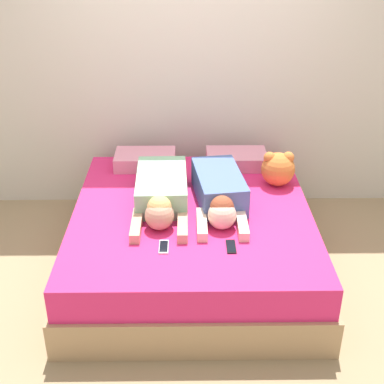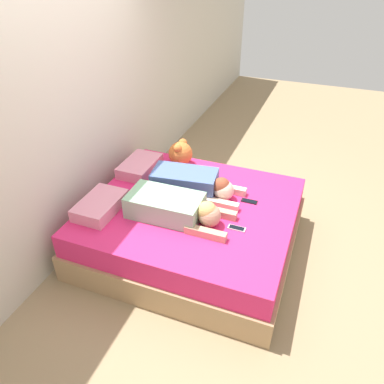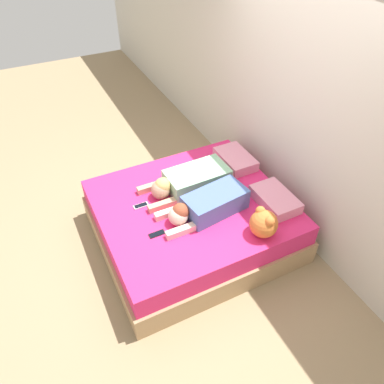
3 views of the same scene
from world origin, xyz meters
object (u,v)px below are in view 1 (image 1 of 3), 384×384
person_left (161,193)px  cell_phone_left (164,247)px  pillow_head_left (145,160)px  pillow_head_right (237,159)px  bed (192,240)px  plush_toy (278,168)px  cell_phone_right (231,247)px  person_right (220,193)px

person_left → cell_phone_left: person_left is taller
pillow_head_left → cell_phone_left: bearing=-80.9°
cell_phone_left → pillow_head_right: bearing=65.1°
person_left → pillow_head_left: bearing=103.4°
pillow_head_left → bed: bearing=-62.8°
person_left → pillow_head_right: bearing=48.3°
bed → plush_toy: bearing=30.4°
cell_phone_right → plush_toy: (0.44, 0.91, 0.14)m
pillow_head_left → pillow_head_right: (0.80, 0.00, 0.00)m
pillow_head_left → cell_phone_left: (0.20, -1.28, -0.06)m
bed → cell_phone_left: bearing=-111.1°
pillow_head_left → cell_phone_right: 1.44m
person_left → plush_toy: bearing=20.1°
cell_phone_right → bed: bearing=116.7°
cell_phone_right → person_left: bearing=130.1°
person_left → cell_phone_right: size_ratio=6.27×
person_right → cell_phone_left: bearing=-125.7°
cell_phone_right → cell_phone_left: bearing=179.7°
pillow_head_left → person_left: size_ratio=0.53×
person_left → cell_phone_right: (0.48, -0.57, -0.10)m
pillow_head_left → person_right: size_ratio=0.55×
pillow_head_left → cell_phone_left: 1.29m
plush_toy → cell_phone_left: bearing=-134.3°
bed → pillow_head_right: 0.93m
cell_phone_right → pillow_head_right: bearing=83.6°
pillow_head_right → cell_phone_right: bearing=-96.4°
cell_phone_right → person_right: bearing=94.8°
pillow_head_right → cell_phone_left: pillow_head_right is taller
cell_phone_left → cell_phone_right: bearing=-0.3°
plush_toy → pillow_head_right: bearing=129.5°
bed → pillow_head_right: size_ratio=3.85×
person_left → cell_phone_left: size_ratio=6.27×
cell_phone_right → plush_toy: size_ratio=0.55×
cell_phone_right → plush_toy: plush_toy is taller
person_right → bed: bearing=-165.3°
pillow_head_right → plush_toy: bearing=-50.5°
plush_toy → cell_phone_right: bearing=-115.9°
pillow_head_left → cell_phone_right: size_ratio=3.30×
pillow_head_right → person_left: (-0.63, -0.70, 0.04)m
person_left → plush_toy: size_ratio=3.45×
person_left → person_right: (0.44, -0.02, 0.01)m
person_left → cell_phone_right: person_left is taller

